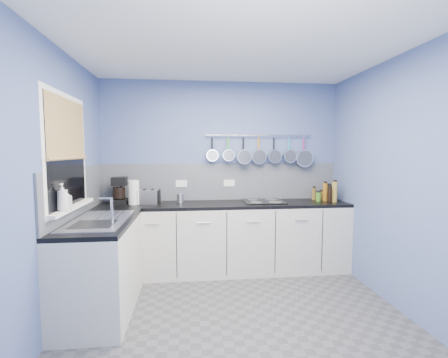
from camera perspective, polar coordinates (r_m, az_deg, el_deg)
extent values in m
cube|color=#47474C|center=(3.22, 2.56, -24.21)|extent=(3.20, 3.00, 0.02)
cube|color=white|center=(2.97, 2.76, 23.67)|extent=(3.20, 3.00, 0.02)
cube|color=#4D5E95|center=(4.32, -0.43, 0.88)|extent=(3.20, 0.02, 2.50)
cube|color=#4D5E95|center=(1.37, 12.51, -8.19)|extent=(3.20, 0.02, 2.50)
cube|color=#4D5E95|center=(3.03, -29.02, -1.51)|extent=(0.02, 3.00, 2.50)
cube|color=#4D5E95|center=(3.46, 30.02, -0.82)|extent=(0.02, 3.00, 2.50)
cube|color=slate|center=(4.31, -0.40, -0.47)|extent=(3.20, 0.02, 0.50)
cube|color=slate|center=(3.59, -24.93, -2.03)|extent=(0.02, 1.80, 0.50)
cube|color=beige|center=(4.16, 0.01, -10.78)|extent=(3.20, 0.60, 0.86)
cube|color=black|center=(4.06, 0.01, -4.65)|extent=(3.20, 0.60, 0.04)
cube|color=beige|center=(3.39, -21.37, -14.83)|extent=(0.60, 1.20, 0.86)
cube|color=black|center=(3.27, -21.62, -7.38)|extent=(0.60, 1.20, 0.04)
cube|color=white|center=(3.28, -26.65, 4.29)|extent=(0.01, 1.00, 1.10)
cube|color=black|center=(3.28, -26.57, 4.29)|extent=(0.01, 0.90, 1.00)
cube|color=tan|center=(3.28, -26.59, 8.22)|extent=(0.01, 0.90, 0.55)
cube|color=white|center=(3.31, -25.89, -4.63)|extent=(0.10, 0.98, 0.03)
cube|color=silver|center=(3.26, -21.64, -6.96)|extent=(0.50, 0.95, 0.01)
cube|color=white|center=(4.27, -7.74, -0.82)|extent=(0.15, 0.01, 0.09)
cube|color=white|center=(4.31, 0.94, -0.73)|extent=(0.15, 0.01, 0.09)
cylinder|color=silver|center=(4.33, 6.30, 7.88)|extent=(1.45, 0.02, 0.02)
imported|color=white|center=(3.04, -27.30, -2.94)|extent=(0.10, 0.10, 0.24)
imported|color=white|center=(3.14, -26.61, -3.30)|extent=(0.10, 0.10, 0.17)
cylinder|color=white|center=(4.09, -16.06, -2.35)|extent=(0.14, 0.14, 0.30)
cube|color=silver|center=(4.10, -13.49, -3.14)|extent=(0.31, 0.22, 0.18)
cylinder|color=silver|center=(4.11, -7.92, -3.45)|extent=(0.09, 0.09, 0.12)
cube|color=black|center=(4.17, 7.24, -4.07)|extent=(0.52, 0.46, 0.01)
cylinder|color=black|center=(4.54, 18.54, -2.33)|extent=(0.07, 0.07, 0.20)
cylinder|color=brown|center=(4.51, 17.32, -2.88)|extent=(0.07, 0.07, 0.12)
cylinder|color=brown|center=(4.49, 16.00, -2.59)|extent=(0.05, 0.05, 0.17)
cylinder|color=#4C190C|center=(4.44, 18.87, -2.76)|extent=(0.05, 0.05, 0.16)
cylinder|color=#8C5914|center=(4.41, 17.88, -2.26)|extent=(0.06, 0.06, 0.24)
cylinder|color=#3F721E|center=(4.37, 16.75, -3.11)|extent=(0.07, 0.07, 0.12)
cylinder|color=olive|center=(4.36, 19.44, -2.20)|extent=(0.07, 0.07, 0.27)
cylinder|color=black|center=(4.32, 18.60, -2.70)|extent=(0.05, 0.05, 0.20)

